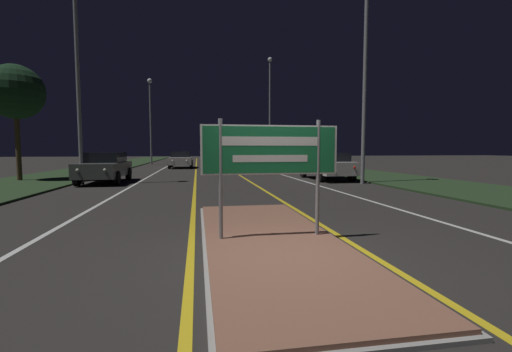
{
  "coord_description": "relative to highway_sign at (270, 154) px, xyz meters",
  "views": [
    {
      "loc": [
        -1.27,
        -5.14,
        1.65
      ],
      "look_at": [
        0.0,
        2.25,
        1.07
      ],
      "focal_mm": 24.0,
      "sensor_mm": 36.0,
      "label": 1
    }
  ],
  "objects": [
    {
      "name": "lane_line_white_left",
      "position": [
        -4.2,
        24.26,
        -1.56
      ],
      "size": [
        0.12,
        70.0,
        0.01
      ],
      "color": "silver",
      "rests_on": "ground_plane"
    },
    {
      "name": "lane_line_white_right",
      "position": [
        4.2,
        24.26,
        -1.56
      ],
      "size": [
        0.12,
        70.0,
        0.01
      ],
      "color": "silver",
      "rests_on": "ground_plane"
    },
    {
      "name": "car_approaching_1",
      "position": [
        -2.71,
        25.53,
        -0.78
      ],
      "size": [
        2.03,
        4.59,
        1.49
      ],
      "color": "silver",
      "rests_on": "ground_plane"
    },
    {
      "name": "streetlight_right_far",
      "position": [
        6.35,
        29.85,
        5.12
      ],
      "size": [
        0.47,
        0.47,
        11.26
      ],
      "color": "gray",
      "rests_on": "ground_plane"
    },
    {
      "name": "car_approaching_0",
      "position": [
        -5.82,
        12.17,
        -0.77
      ],
      "size": [
        1.95,
        4.46,
        1.51
      ],
      "color": "#4C514C",
      "rests_on": "ground_plane"
    },
    {
      "name": "car_receding_2",
      "position": [
        5.74,
        32.91,
        -0.8
      ],
      "size": [
        2.03,
        4.22,
        1.44
      ],
      "color": "maroon",
      "rests_on": "ground_plane"
    },
    {
      "name": "centre_line_yellow_right",
      "position": [
        1.39,
        24.26,
        -1.56
      ],
      "size": [
        0.12,
        70.0,
        0.01
      ],
      "color": "gold",
      "rests_on": "ground_plane"
    },
    {
      "name": "car_receding_0",
      "position": [
        5.75,
        11.99,
        -0.78
      ],
      "size": [
        1.9,
        4.75,
        1.47
      ],
      "color": "silver",
      "rests_on": "ground_plane"
    },
    {
      "name": "streetlight_left_near",
      "position": [
        -6.63,
        11.25,
        5.02
      ],
      "size": [
        0.6,
        0.6,
        9.63
      ],
      "color": "gray",
      "rests_on": "ground_plane"
    },
    {
      "name": "edge_line_white_right",
      "position": [
        7.2,
        24.26,
        -1.56
      ],
      "size": [
        0.1,
        70.0,
        0.01
      ],
      "color": "silver",
      "rests_on": "ground_plane"
    },
    {
      "name": "centre_line_yellow_left",
      "position": [
        -1.39,
        24.26,
        -1.56
      ],
      "size": [
        0.12,
        70.0,
        0.01
      ],
      "color": "gold",
      "rests_on": "ground_plane"
    },
    {
      "name": "warning_sign",
      "position": [
        8.8,
        20.77,
        -0.04
      ],
      "size": [
        0.6,
        0.06,
        2.41
      ],
      "color": "gray",
      "rests_on": "verge_right"
    },
    {
      "name": "roadside_palm_left",
      "position": [
        -10.3,
        13.46,
        2.96
      ],
      "size": [
        2.74,
        2.74,
        5.85
      ],
      "color": "#4C3823",
      "rests_on": "verge_left"
    },
    {
      "name": "median_island",
      "position": [
        0.0,
        0.0,
        -1.53
      ],
      "size": [
        2.4,
        6.95,
        0.1
      ],
      "color": "#999993",
      "rests_on": "ground_plane"
    },
    {
      "name": "verge_left",
      "position": [
        -9.5,
        19.26,
        -1.53
      ],
      "size": [
        5.0,
        100.0,
        0.08
      ],
      "color": "#23381E",
      "rests_on": "ground_plane"
    },
    {
      "name": "streetlight_left_far",
      "position": [
        -6.21,
        32.87,
        4.31
      ],
      "size": [
        0.51,
        0.51,
        9.26
      ],
      "color": "gray",
      "rests_on": "ground_plane"
    },
    {
      "name": "ground_plane",
      "position": [
        0.0,
        -0.74,
        -1.57
      ],
      "size": [
        160.0,
        160.0,
        0.0
      ],
      "primitive_type": "plane",
      "color": "#282623"
    },
    {
      "name": "car_receding_1",
      "position": [
        2.88,
        20.96,
        -0.81
      ],
      "size": [
        1.98,
        4.46,
        1.44
      ],
      "color": "silver",
      "rests_on": "ground_plane"
    },
    {
      "name": "highway_sign",
      "position": [
        0.0,
        0.0,
        0.0
      ],
      "size": [
        2.44,
        0.07,
        2.08
      ],
      "color": "gray",
      "rests_on": "median_island"
    },
    {
      "name": "streetlight_right_near",
      "position": [
        6.57,
        9.42,
        4.83
      ],
      "size": [
        0.59,
        0.59,
        9.4
      ],
      "color": "gray",
      "rests_on": "ground_plane"
    },
    {
      "name": "verge_right",
      "position": [
        9.5,
        19.26,
        -1.53
      ],
      "size": [
        5.0,
        100.0,
        0.08
      ],
      "color": "#23381E",
      "rests_on": "ground_plane"
    },
    {
      "name": "edge_line_white_left",
      "position": [
        -7.2,
        24.26,
        -1.56
      ],
      "size": [
        0.1,
        70.0,
        0.01
      ],
      "color": "silver",
      "rests_on": "ground_plane"
    }
  ]
}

